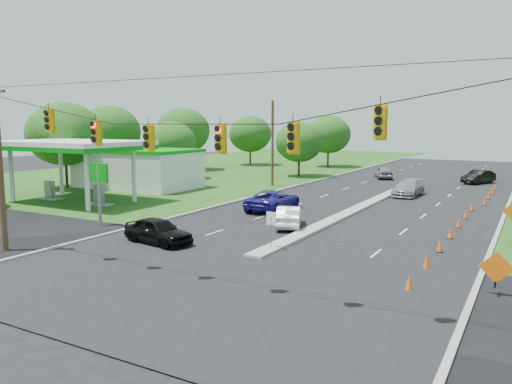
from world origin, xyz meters
The scene contains 35 objects.
ground centered at (0.00, 0.00, 0.00)m, with size 160.00×160.00×0.00m, color black.
grass_left centered at (-30.00, 20.00, 0.00)m, with size 40.00×160.00×0.06m, color #1E4714.
cross_street centered at (0.00, 0.00, 0.00)m, with size 160.00×14.00×0.02m, color black.
curb_left centered at (-10.10, 30.00, 0.00)m, with size 0.25×110.00×0.16m, color gray.
curb_right centered at (10.10, 30.00, 0.00)m, with size 0.25×110.00×0.16m, color gray.
median centered at (0.00, 21.00, 0.00)m, with size 1.00×34.00×0.18m, color gray.
median_sign centered at (0.00, 6.00, 1.46)m, with size 0.55×0.06×2.05m.
signal_span centered at (-0.05, -1.00, 4.97)m, with size 25.60×0.32×9.00m.
utility_pole_far_left centered at (-12.50, 30.00, 4.50)m, with size 0.28×0.28×9.00m, color #422D1C.
gas_station centered at (-23.64, 20.24, 2.58)m, with size 18.40×19.70×5.20m.
cone_0 centered at (7.77, 3.00, 0.35)m, with size 0.32×0.32×0.70m, color #EE5712.
cone_1 centered at (7.77, 6.50, 0.35)m, with size 0.32×0.32×0.70m, color #EE5712.
cone_2 centered at (7.77, 10.00, 0.35)m, with size 0.32×0.32×0.70m, color #EE5712.
cone_3 centered at (7.77, 13.50, 0.35)m, with size 0.32×0.32×0.70m, color #EE5712.
cone_4 centered at (7.77, 17.00, 0.35)m, with size 0.32×0.32×0.70m, color #EE5712.
cone_5 centered at (7.77, 20.50, 0.35)m, with size 0.32×0.32×0.70m, color #EE5712.
cone_6 centered at (7.77, 24.00, 0.35)m, with size 0.32×0.32×0.70m, color #EE5712.
cone_7 centered at (8.37, 27.50, 0.35)m, with size 0.32×0.32×0.70m, color #EE5712.
cone_8 centered at (8.37, 31.00, 0.35)m, with size 0.32×0.32×0.70m, color #EE5712.
cone_9 centered at (8.37, 34.50, 0.35)m, with size 0.32×0.32×0.70m, color #EE5712.
cone_10 centered at (8.37, 38.00, 0.35)m, with size 0.32×0.32×0.70m, color #EE5712.
work_sign_0 centered at (10.80, 4.00, 1.09)m, with size 1.27×0.58×1.37m.
tree_1 centered at (-30.00, 18.00, 5.58)m, with size 7.56×7.56×8.82m.
tree_2 centered at (-26.00, 30.00, 4.34)m, with size 5.88×5.88×6.86m.
tree_3 centered at (-32.00, 40.00, 5.58)m, with size 7.56×7.56×8.82m.
tree_4 centered at (-28.00, 52.00, 4.96)m, with size 6.72×6.72×7.84m.
tree_5 centered at (-14.00, 40.00, 4.34)m, with size 5.88×5.88×6.86m.
tree_6 centered at (-16.00, 55.00, 4.96)m, with size 6.72×6.72×7.84m.
tree_14 centered at (-34.00, 28.00, 5.58)m, with size 7.56×7.56×8.82m.
black_sedan centered at (-6.09, 4.16, 0.74)m, with size 1.74×4.33×1.48m, color black.
white_sedan centered at (-1.80, 11.89, 0.69)m, with size 1.46×4.20×1.38m, color silver.
blue_pickup centered at (-5.57, 16.92, 0.78)m, with size 2.60×5.64×1.57m, color navy.
silver_car_far centered at (1.73, 29.75, 0.74)m, with size 2.09×5.13×1.49m, color gray.
silver_car_oncoming centered at (-4.22, 43.27, 0.76)m, with size 1.80×4.48×1.53m, color gray.
dark_car_receding centered at (6.33, 43.34, 0.75)m, with size 1.60×4.58×1.51m, color black.
Camera 1 is at (11.89, -16.63, 6.63)m, focal length 35.00 mm.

